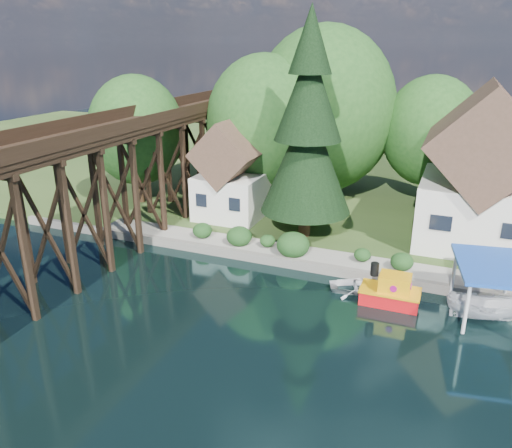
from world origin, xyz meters
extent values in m
plane|color=black|center=(0.00, 0.00, 0.00)|extent=(140.00, 140.00, 0.00)
cube|color=#2E481D|center=(0.00, 34.00, 0.25)|extent=(140.00, 52.00, 0.50)
cube|color=slate|center=(4.00, 8.00, 0.31)|extent=(60.00, 0.40, 0.62)
cube|color=gray|center=(6.00, 9.30, 0.53)|extent=(50.00, 2.60, 0.06)
cube|color=black|center=(-16.00, -3.20, 4.00)|extent=(4.00, 0.36, 8.00)
cube|color=black|center=(-16.00, 0.00, 4.00)|extent=(4.00, 0.36, 8.00)
cube|color=black|center=(-16.00, 3.20, 4.00)|extent=(4.00, 0.36, 8.00)
cube|color=black|center=(-16.00, 6.40, 4.00)|extent=(4.00, 0.36, 8.00)
cube|color=black|center=(-16.00, 9.60, 4.00)|extent=(4.00, 0.36, 8.00)
cube|color=black|center=(-16.00, 12.80, 4.00)|extent=(4.00, 0.36, 8.00)
cube|color=black|center=(-16.00, 16.00, 4.00)|extent=(4.00, 0.36, 8.00)
cube|color=black|center=(-16.00, 19.20, 4.00)|extent=(4.00, 0.36, 8.00)
cube|color=black|center=(-16.00, 22.40, 4.00)|extent=(4.00, 0.36, 8.00)
cube|color=black|center=(-16.00, 25.60, 4.00)|extent=(4.00, 0.36, 8.00)
cube|color=black|center=(-17.75, 6.00, 8.05)|extent=(0.35, 44.00, 0.35)
cube|color=black|center=(-14.25, 6.00, 8.05)|extent=(0.35, 44.00, 0.35)
cube|color=black|center=(-16.00, 6.00, 8.35)|extent=(4.00, 44.00, 0.30)
cube|color=black|center=(-18.00, 6.00, 8.90)|extent=(0.12, 44.00, 0.80)
cube|color=black|center=(-14.00, 6.00, 8.90)|extent=(0.12, 44.00, 0.80)
cube|color=white|center=(7.00, 16.00, 2.75)|extent=(7.50, 8.00, 4.50)
cube|color=#4D3629|center=(7.00, 16.00, 7.70)|extent=(7.64, 8.64, 7.64)
cube|color=black|center=(4.90, 11.96, 2.98)|extent=(1.35, 0.08, 1.00)
cube|color=white|center=(-11.00, 14.50, 2.25)|extent=(5.00, 5.00, 3.50)
cube|color=#4D3629|center=(-11.00, 14.50, 5.80)|extent=(5.09, 5.40, 5.09)
cube|color=black|center=(-12.40, 11.96, 2.43)|extent=(0.90, 0.08, 1.00)
cube|color=black|center=(-9.60, 11.96, 2.43)|extent=(0.90, 0.08, 1.00)
cylinder|color=#382314|center=(-10.00, 19.00, 2.75)|extent=(0.50, 0.50, 4.50)
ellipsoid|color=#1E4B1A|center=(-10.00, 19.00, 7.50)|extent=(4.40, 4.40, 5.06)
cylinder|color=#382314|center=(-6.00, 23.00, 2.98)|extent=(0.50, 0.50, 4.95)
ellipsoid|color=#1E4B1A|center=(-6.00, 23.00, 8.20)|extent=(5.00, 5.00, 5.75)
cylinder|color=#382314|center=(3.00, 24.00, 2.52)|extent=(0.50, 0.50, 4.05)
ellipsoid|color=#1E4B1A|center=(3.00, 24.00, 6.80)|extent=(4.00, 4.00, 4.60)
cylinder|color=#382314|center=(-20.00, 15.00, 2.52)|extent=(0.50, 0.50, 4.05)
ellipsoid|color=#1E4B1A|center=(-20.00, 15.00, 6.80)|extent=(4.00, 4.00, 4.60)
ellipsoid|color=#1A3B15|center=(-8.00, 9.20, 1.27)|extent=(1.98, 1.98, 1.53)
ellipsoid|color=#1A3B15|center=(-6.00, 9.50, 1.09)|extent=(1.54, 1.54, 1.19)
ellipsoid|color=#1A3B15|center=(-4.00, 9.00, 1.35)|extent=(2.20, 2.20, 1.70)
ellipsoid|color=#1A3B15|center=(-11.00, 9.40, 1.18)|extent=(1.76, 1.76, 1.36)
ellipsoid|color=#1A3B15|center=(0.50, 9.60, 1.09)|extent=(1.54, 1.54, 1.19)
ellipsoid|color=#1A3B15|center=(3.00, 9.30, 1.18)|extent=(1.76, 1.76, 1.36)
cylinder|color=#382314|center=(-4.34, 12.68, 1.95)|extent=(0.87, 0.87, 2.90)
cone|color=black|center=(-4.34, 12.68, 6.30)|extent=(6.39, 6.39, 7.74)
cone|color=black|center=(-4.34, 12.68, 10.66)|extent=(4.64, 4.64, 6.29)
cone|color=black|center=(-4.34, 12.68, 14.04)|extent=(2.90, 2.90, 4.35)
cube|color=red|center=(2.83, 5.65, 0.37)|extent=(3.20, 1.73, 0.85)
cube|color=orange|center=(2.83, 5.65, 0.83)|extent=(3.30, 1.83, 0.11)
cube|color=orange|center=(3.04, 5.65, 1.27)|extent=(1.71, 1.29, 1.06)
cylinder|color=black|center=(1.88, 5.64, 1.96)|extent=(0.47, 0.47, 0.74)
cylinder|color=#980B6A|center=(3.05, 4.99, 1.27)|extent=(0.38, 0.09, 0.38)
cylinder|color=#980B6A|center=(3.04, 6.31, 1.27)|extent=(0.38, 0.09, 0.38)
cylinder|color=#980B6A|center=(3.89, 5.66, 1.27)|extent=(0.09, 0.38, 0.38)
imported|color=silver|center=(0.99, 6.52, 0.36)|extent=(4.09, 3.47, 0.72)
imported|color=silver|center=(7.75, 5.78, 0.78)|extent=(4.24, 2.15, 1.56)
cube|color=blue|center=(7.75, 5.78, 3.13)|extent=(4.20, 5.49, 0.19)
cylinder|color=white|center=(8.79, 8.17, 1.72)|extent=(0.19, 0.19, 2.82)
cylinder|color=white|center=(6.70, 3.40, 1.72)|extent=(0.19, 0.19, 2.82)
cylinder|color=white|center=(6.01, 7.72, 1.72)|extent=(0.19, 0.19, 2.82)
camera|label=1|loc=(5.28, -20.19, 13.96)|focal=35.00mm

